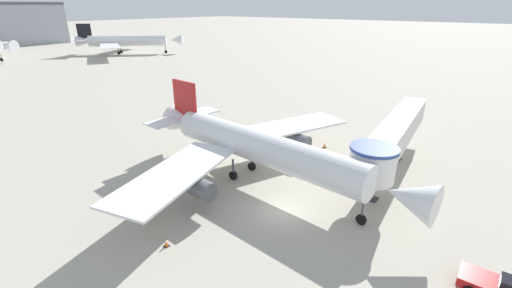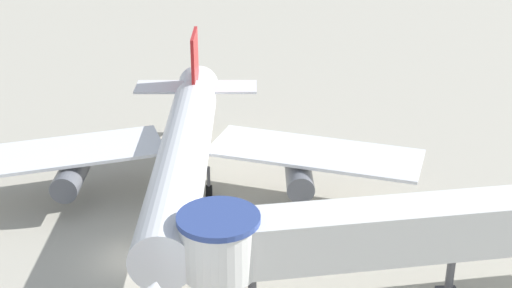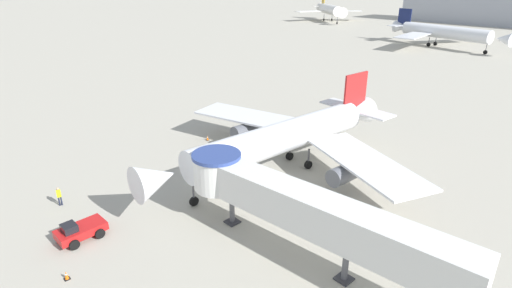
{
  "view_description": "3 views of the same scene",
  "coord_description": "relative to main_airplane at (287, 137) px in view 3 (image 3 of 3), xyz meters",
  "views": [
    {
      "loc": [
        -21.64,
        -14.6,
        17.04
      ],
      "look_at": [
        3.06,
        5.51,
        4.05
      ],
      "focal_mm": 24.0,
      "sensor_mm": 36.0,
      "label": 1
    },
    {
      "loc": [
        5.77,
        -35.43,
        23.05
      ],
      "look_at": [
        7.54,
        3.58,
        5.57
      ],
      "focal_mm": 50.0,
      "sensor_mm": 36.0,
      "label": 2
    },
    {
      "loc": [
        29.48,
        -23.4,
        19.36
      ],
      "look_at": [
        1.96,
        1.91,
        3.63
      ],
      "focal_mm": 28.0,
      "sensor_mm": 36.0,
      "label": 3
    }
  ],
  "objects": [
    {
      "name": "traffic_cone_port_wing",
      "position": [
        -12.52,
        -1.36,
        -3.47
      ],
      "size": [
        0.39,
        0.39,
        0.65
      ],
      "color": "black",
      "rests_on": "ground_plane"
    },
    {
      "name": "traffic_cone_apron_front",
      "position": [
        1.54,
        -23.65,
        -3.47
      ],
      "size": [
        0.4,
        0.4,
        0.66
      ],
      "color": "black",
      "rests_on": "ground_plane"
    },
    {
      "name": "background_jet_navy_tail",
      "position": [
        -25.1,
        92.39,
        0.66
      ],
      "size": [
        36.54,
        35.41,
        10.1
      ],
      "rotation": [
        0.0,
        0.0,
        1.4
      ],
      "color": "silver",
      "rests_on": "ground_plane"
    },
    {
      "name": "ground_plane",
      "position": [
        -2.99,
        -5.4,
        -3.78
      ],
      "size": [
        800.0,
        800.0,
        0.0
      ],
      "primitive_type": "plane",
      "color": "#A8A393"
    },
    {
      "name": "pushback_tug_red",
      "position": [
        -2.5,
        -21.15,
        -3.02
      ],
      "size": [
        2.42,
        3.78,
        1.64
      ],
      "rotation": [
        0.0,
        0.0,
        0.04
      ],
      "color": "red",
      "rests_on": "ground_plane"
    },
    {
      "name": "background_jet_gold_tail",
      "position": [
        -92.76,
        127.19,
        1.45
      ],
      "size": [
        29.98,
        28.12,
        12.0
      ],
      "rotation": [
        0.0,
        0.0,
        0.96
      ],
      "color": "white",
      "rests_on": "ground_plane"
    },
    {
      "name": "main_airplane",
      "position": [
        0.0,
        0.0,
        0.0
      ],
      "size": [
        31.72,
        30.92,
        8.89
      ],
      "rotation": [
        0.0,
        0.0,
        -0.04
      ],
      "color": "silver",
      "rests_on": "ground_plane"
    },
    {
      "name": "ground_crew_marshaller",
      "position": [
        -8.81,
        -20.62,
        -2.72
      ],
      "size": [
        0.31,
        0.4,
        1.84
      ],
      "rotation": [
        0.0,
        0.0,
        4.37
      ],
      "color": "#1E2338",
      "rests_on": "ground_plane"
    },
    {
      "name": "traffic_cone_starboard_wing",
      "position": [
        12.4,
        -1.24,
        -3.42
      ],
      "size": [
        0.46,
        0.46,
        0.76
      ],
      "color": "black",
      "rests_on": "ground_plane"
    },
    {
      "name": "jet_bridge",
      "position": [
        10.05,
        -10.08,
        0.48
      ],
      "size": [
        22.61,
        5.75,
        5.94
      ],
      "rotation": [
        0.0,
        0.0,
        0.12
      ],
      "color": "silver",
      "rests_on": "ground_plane"
    }
  ]
}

